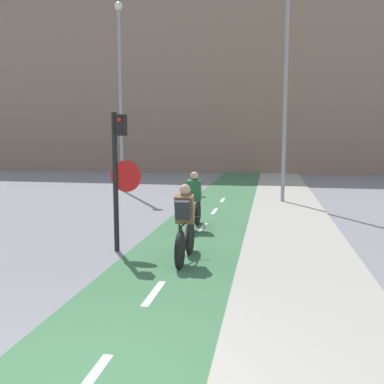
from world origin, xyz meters
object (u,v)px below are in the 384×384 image
Objects in this scene: traffic_light_pole at (119,166)px; street_lamp_far at (120,81)px; street_lamp_sidewalk at (286,70)px; cyclist_near at (185,226)px; cyclist_far at (194,204)px.

traffic_light_pole is 10.82m from street_lamp_far.
traffic_light_pole is at bearing -70.71° from street_lamp_far.
street_lamp_sidewalk is 9.36m from cyclist_near.
cyclist_far is at bearing -115.66° from street_lamp_sidewalk.
cyclist_far is at bearing -57.71° from street_lamp_far.
street_lamp_sidewalk is (7.08, -2.18, -0.04)m from street_lamp_far.
traffic_light_pole reaches higher than cyclist_far.
cyclist_near reaches higher than cyclist_far.
traffic_light_pole is 1.97m from cyclist_near.
traffic_light_pole is 1.74× the size of cyclist_far.
cyclist_near is at bearing -64.33° from street_lamp_far.
street_lamp_far is at bearing 122.29° from cyclist_far.
cyclist_near is at bearing -18.55° from traffic_light_pole.
street_lamp_sidewalk is at bearing 64.34° from cyclist_far.
street_lamp_far reaches higher than traffic_light_pole.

